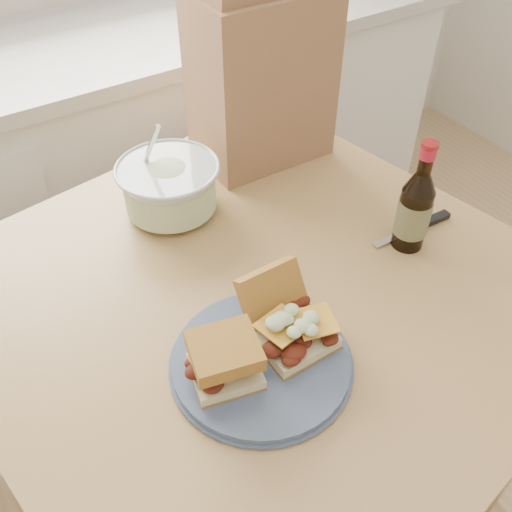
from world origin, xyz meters
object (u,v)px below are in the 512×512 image
dining_table (257,330)px  coleslaw_bowl (170,189)px  paper_bag (261,78)px  beer_bottle (415,209)px  plate (261,362)px

dining_table → coleslaw_bowl: (-0.03, 0.29, 0.18)m
coleslaw_bowl → paper_bag: paper_bag is taller
dining_table → beer_bottle: beer_bottle is taller
plate → beer_bottle: 0.42m
coleslaw_bowl → paper_bag: size_ratio=0.56×
dining_table → coleslaw_bowl: bearing=86.0°
beer_bottle → coleslaw_bowl: bearing=133.3°
plate → coleslaw_bowl: bearing=81.6°
dining_table → paper_bag: (0.26, 0.37, 0.31)m
dining_table → coleslaw_bowl: 0.34m
dining_table → paper_bag: bearing=46.3°
beer_bottle → paper_bag: (-0.06, 0.44, 0.10)m
dining_table → paper_bag: 0.55m
plate → paper_bag: (0.35, 0.52, 0.18)m
paper_bag → plate: bearing=-122.1°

